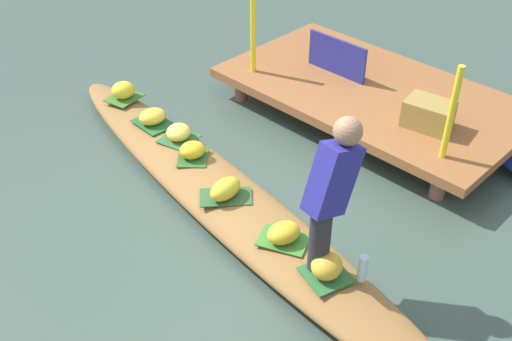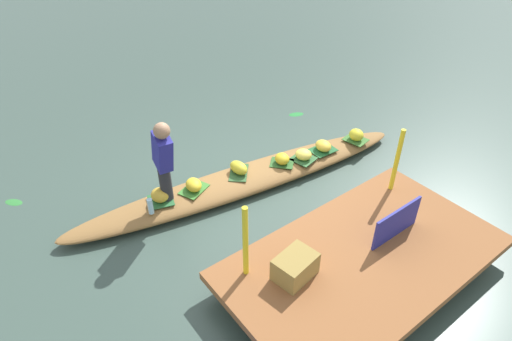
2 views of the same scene
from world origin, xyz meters
TOP-DOWN VIEW (x-y plane):
  - canal_water at (0.00, 0.00)m, footprint 40.00×40.00m
  - dock_platform at (-0.02, 2.20)m, footprint 3.20×1.80m
  - vendor_boat at (0.00, 0.00)m, footprint 5.40×1.44m
  - leaf_mat_0 at (0.09, -0.07)m, footprint 0.48×0.50m
  - banana_bunch_0 at (0.09, -0.07)m, footprint 0.21×0.33m
  - leaf_mat_1 at (1.28, -0.19)m, footprint 0.41×0.40m
  - banana_bunch_1 at (1.28, -0.19)m, footprint 0.27×0.29m
  - leaf_mat_2 at (-1.95, 0.34)m, footprint 0.36×0.40m
  - banana_bunch_2 at (-1.95, 0.34)m, footprint 0.30×0.32m
  - leaf_mat_3 at (-1.31, 0.24)m, footprint 0.41×0.31m
  - banana_bunch_3 at (-1.31, 0.24)m, footprint 0.28×0.32m
  - leaf_mat_4 at (-0.90, 0.23)m, footprint 0.39×0.40m
  - banana_bunch_4 at (-0.90, 0.23)m, footprint 0.32×0.33m
  - leaf_mat_5 at (-0.57, 0.12)m, footprint 0.43×0.44m
  - banana_bunch_5 at (-0.57, 0.12)m, footprint 0.28×0.30m
  - leaf_mat_6 at (0.81, -0.13)m, footprint 0.47×0.40m
  - banana_bunch_6 at (0.81, -0.13)m, footprint 0.27×0.32m
  - vendor_person at (1.20, -0.10)m, footprint 0.24×0.44m
  - water_bottle at (1.49, -0.03)m, footprint 0.07×0.07m
  - market_banner at (-0.52, 2.20)m, footprint 0.76×0.03m
  - railing_post_west at (-1.22, 1.60)m, footprint 0.06×0.06m
  - railing_post_east at (1.18, 1.60)m, footprint 0.06×0.06m
  - produce_crate at (0.79, 1.94)m, footprint 0.49×0.39m

SIDE VIEW (x-z plane):
  - canal_water at x=0.00m, z-range 0.00..0.00m
  - vendor_boat at x=0.00m, z-range 0.00..0.23m
  - leaf_mat_0 at x=0.09m, z-range 0.23..0.24m
  - leaf_mat_1 at x=1.28m, z-range 0.23..0.24m
  - leaf_mat_2 at x=-1.95m, z-range 0.23..0.24m
  - leaf_mat_3 at x=-1.31m, z-range 0.23..0.24m
  - leaf_mat_4 at x=-0.90m, z-range 0.23..0.24m
  - leaf_mat_5 at x=-0.57m, z-range 0.23..0.24m
  - leaf_mat_6 at x=0.81m, z-range 0.23..0.24m
  - dock_platform at x=-0.02m, z-range 0.12..0.48m
  - banana_bunch_4 at x=-0.90m, z-range 0.23..0.38m
  - banana_bunch_6 at x=0.81m, z-range 0.23..0.38m
  - banana_bunch_3 at x=-1.31m, z-range 0.23..0.39m
  - banana_bunch_5 at x=-0.57m, z-range 0.23..0.39m
  - banana_bunch_0 at x=0.09m, z-range 0.23..0.40m
  - banana_bunch_2 at x=-1.95m, z-range 0.23..0.41m
  - banana_bunch_1 at x=1.28m, z-range 0.23..0.42m
  - water_bottle at x=1.49m, z-range 0.23..0.45m
  - produce_crate at x=0.79m, z-range 0.35..0.62m
  - market_banner at x=-0.52m, z-range 0.35..0.76m
  - railing_post_west at x=-1.22m, z-range 0.35..1.26m
  - railing_post_east at x=1.18m, z-range 0.35..1.26m
  - vendor_person at x=1.20m, z-range 0.31..1.55m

